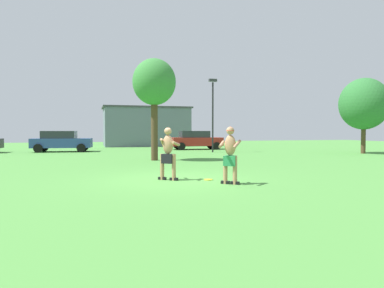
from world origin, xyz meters
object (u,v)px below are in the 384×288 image
player_with_cap (230,152)px  car_blue_mid_lot (61,141)px  player_in_black (168,152)px  tree_right_field (364,104)px  lamp_post (213,107)px  tree_left_field (154,83)px  frisbee (208,180)px  car_red_near_post (196,140)px

player_with_cap → car_blue_mid_lot: size_ratio=0.39×
player_in_black → tree_right_field: (15.98, 9.13, 2.56)m
lamp_post → tree_left_field: (-5.41, -5.82, 0.79)m
frisbee → lamp_post: 15.08m
lamp_post → tree_right_field: 10.57m
player_with_cap → frisbee: (-0.34, 1.03, -0.95)m
frisbee → lamp_post: lamp_post is taller
car_red_near_post → lamp_post: (0.04, -4.16, 2.52)m
player_in_black → frisbee: size_ratio=5.93×
tree_left_field → car_red_near_post: bearing=61.7°
car_red_near_post → car_blue_mid_lot: 10.80m
tree_right_field → player_with_cap: bearing=-143.8°
player_with_cap → lamp_post: bearing=72.3°
frisbee → player_with_cap: bearing=-71.9°
lamp_post → tree_left_field: 7.98m
player_with_cap → player_in_black: size_ratio=1.02×
player_in_black → player_with_cap: bearing=-40.7°
car_red_near_post → car_blue_mid_lot: bearing=-177.7°
car_red_near_post → tree_right_field: size_ratio=0.83×
car_red_near_post → tree_right_field: bearing=-41.2°
tree_right_field → car_blue_mid_lot: bearing=158.6°
player_with_cap → lamp_post: 15.75m
player_in_black → frisbee: player_in_black is taller
tree_right_field → tree_left_field: bearing=-174.3°
car_red_near_post → tree_right_field: tree_right_field is taller
player_in_black → lamp_post: size_ratio=0.32×
player_in_black → car_blue_mid_lot: 17.75m
frisbee → car_blue_mid_lot: (-5.76, 17.52, 0.81)m
car_blue_mid_lot → tree_left_field: tree_left_field is taller
frisbee → car_blue_mid_lot: bearing=108.2°
player_with_cap → lamp_post: lamp_post is taller
car_red_near_post → car_blue_mid_lot: (-10.79, -0.44, 0.00)m
lamp_post → frisbee: bearing=-110.2°
car_red_near_post → lamp_post: lamp_post is taller
tree_right_field → frisbee: bearing=-147.2°
frisbee → tree_left_field: tree_left_field is taller
frisbee → car_blue_mid_lot: size_ratio=0.06×
car_blue_mid_lot → lamp_post: bearing=-19.0°
car_blue_mid_lot → tree_right_field: bearing=-21.4°
frisbee → lamp_post: bearing=69.8°
player_in_black → tree_left_field: tree_left_field is taller
frisbee → tree_right_field: (14.72, 9.48, 3.45)m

